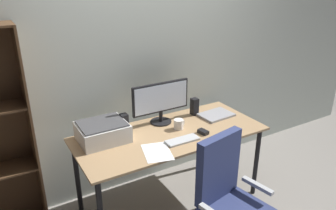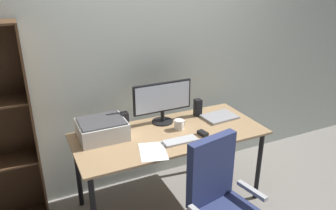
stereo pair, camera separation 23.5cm
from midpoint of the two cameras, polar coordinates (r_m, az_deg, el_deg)
The scene contains 12 objects.
ground_plane at distance 3.30m, azimuth 2.42°, elevation -16.43°, with size 12.00×12.00×0.00m, color gray.
back_wall at distance 3.16m, azimuth -1.79°, elevation 8.31°, with size 6.40×0.10×2.60m, color beige.
desk at distance 2.93m, azimuth 2.63°, elevation -6.28°, with size 1.68×0.75×0.74m.
monitor at distance 3.00m, azimuth 1.28°, elevation 0.91°, with size 0.57×0.20×0.39m.
keyboard at distance 2.75m, azimuth 4.63°, elevation -6.32°, with size 0.29×0.11×0.02m, color #B7BABC.
mouse at distance 2.88m, azimuth 8.44°, elevation -4.96°, with size 0.06×0.10×0.03m, color black.
coffee_mug at distance 2.94m, azimuth 4.24°, elevation -3.49°, with size 0.10×0.09×0.09m.
laptop at distance 3.23m, azimuth 11.08°, elevation -2.07°, with size 0.32×0.23×0.02m, color #99999E.
speaker_left at distance 2.92m, azimuth -5.31°, elevation -2.92°, with size 0.06×0.07×0.17m, color black.
speaker_right at distance 3.22m, azimuth 7.32°, elevation -0.48°, with size 0.06×0.07×0.17m, color black.
printer at distance 2.82m, azimuth -9.13°, elevation -4.19°, with size 0.40×0.34×0.16m.
paper_sheet at distance 2.61m, azimuth -0.04°, elevation -8.18°, with size 0.21×0.30×0.00m, color white.
Camera 2 is at (-1.11, -2.32, 2.07)m, focal length 34.86 mm.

